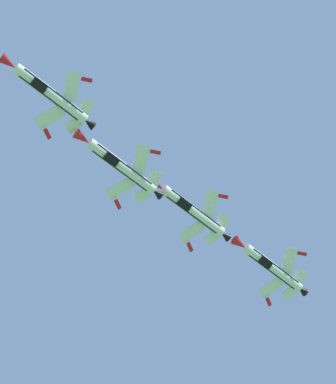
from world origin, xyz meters
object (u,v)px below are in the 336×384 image
Objects in this scene: fighter_jet_lead at (49,93)px; fighter_jet_right_wing at (191,210)px; fighter_jet_left_outer at (271,267)px; fighter_jet_left_wing at (120,166)px.

fighter_jet_right_wing is at bearing -86.64° from fighter_jet_lead.
fighter_jet_lead is 1.00× the size of fighter_jet_left_outer.
fighter_jet_left_wing is 1.00× the size of fighter_jet_right_wing.
fighter_jet_right_wing reaches higher than fighter_jet_left_outer.
fighter_jet_left_wing is 1.00× the size of fighter_jet_left_outer.
fighter_jet_lead reaches higher than fighter_jet_left_wing.
fighter_jet_right_wing is at bearing -91.24° from fighter_jet_left_wing.
fighter_jet_lead is at bearing 93.36° from fighter_jet_right_wing.
fighter_jet_left_wing is at bearing -82.30° from fighter_jet_lead.
fighter_jet_right_wing reaches higher than fighter_jet_left_wing.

